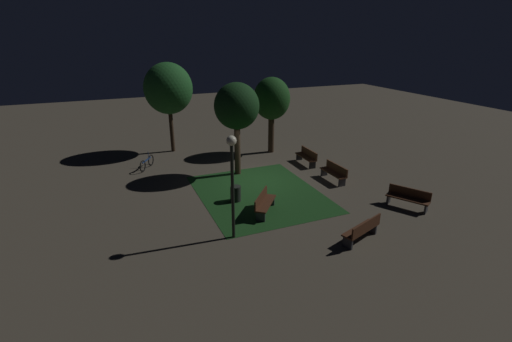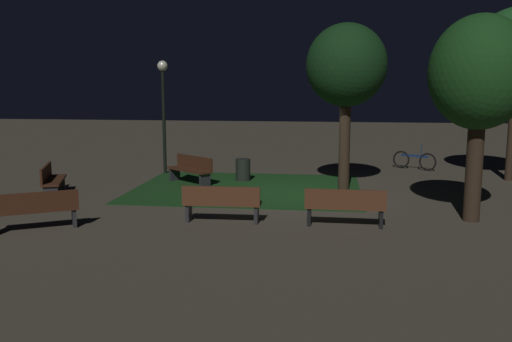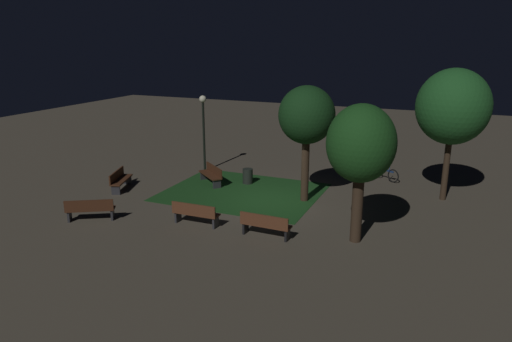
{
  "view_description": "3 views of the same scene",
  "coord_description": "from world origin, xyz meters",
  "px_view_note": "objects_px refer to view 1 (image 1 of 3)",
  "views": [
    {
      "loc": [
        -16.25,
        6.96,
        7.23
      ],
      "look_at": [
        -0.46,
        0.39,
        0.79
      ],
      "focal_mm": 25.72,
      "sensor_mm": 36.0,
      "label": 1
    },
    {
      "loc": [
        1.0,
        -15.94,
        3.23
      ],
      "look_at": [
        -1.08,
        -0.04,
        0.65
      ],
      "focal_mm": 38.95,
      "sensor_mm": 36.0,
      "label": 2
    },
    {
      "loc": [
        7.11,
        -17.74,
        6.74
      ],
      "look_at": [
        -0.64,
        0.33,
        1.17
      ],
      "focal_mm": 32.87,
      "sensor_mm": 36.0,
      "label": 3
    }
  ],
  "objects_px": {
    "bench_near_trees": "(264,202)",
    "bicycle": "(147,163)",
    "trash_bin": "(236,194)",
    "bench_back_row": "(363,229)",
    "bench_corner": "(408,197)",
    "bench_path_side": "(307,156)",
    "lamp_post_near_wall": "(232,169)",
    "bench_lawn_edge": "(334,172)",
    "tree_left_canopy": "(272,99)",
    "tree_back_right": "(237,107)",
    "tree_tall_center": "(168,89)"
  },
  "relations": [
    {
      "from": "bench_corner",
      "to": "lamp_post_near_wall",
      "type": "xyz_separation_m",
      "value": [
        0.55,
        7.92,
        2.26
      ]
    },
    {
      "from": "trash_bin",
      "to": "bicycle",
      "type": "distance_m",
      "value": 6.78
    },
    {
      "from": "bench_lawn_edge",
      "to": "tree_left_canopy",
      "type": "relative_size",
      "value": 0.38
    },
    {
      "from": "bench_path_side",
      "to": "bench_near_trees",
      "type": "bearing_deg",
      "value": 134.44
    },
    {
      "from": "bench_near_trees",
      "to": "tree_back_right",
      "type": "distance_m",
      "value": 5.81
    },
    {
      "from": "tree_left_canopy",
      "to": "trash_bin",
      "type": "relative_size",
      "value": 6.52
    },
    {
      "from": "trash_bin",
      "to": "bicycle",
      "type": "relative_size",
      "value": 0.5
    },
    {
      "from": "bench_back_row",
      "to": "tree_back_right",
      "type": "xyz_separation_m",
      "value": [
        8.32,
        1.86,
        3.18
      ]
    },
    {
      "from": "lamp_post_near_wall",
      "to": "tree_tall_center",
      "type": "bearing_deg",
      "value": 0.3
    },
    {
      "from": "bench_lawn_edge",
      "to": "bicycle",
      "type": "relative_size",
      "value": 1.23
    },
    {
      "from": "tree_back_right",
      "to": "lamp_post_near_wall",
      "type": "bearing_deg",
      "value": 158.71
    },
    {
      "from": "trash_bin",
      "to": "bicycle",
      "type": "bearing_deg",
      "value": 28.18
    },
    {
      "from": "bench_corner",
      "to": "tree_left_canopy",
      "type": "bearing_deg",
      "value": 12.5
    },
    {
      "from": "bench_near_trees",
      "to": "bicycle",
      "type": "bearing_deg",
      "value": 27.47
    },
    {
      "from": "bench_path_side",
      "to": "lamp_post_near_wall",
      "type": "xyz_separation_m",
      "value": [
        -6.18,
        6.72,
        2.26
      ]
    },
    {
      "from": "tree_back_right",
      "to": "tree_tall_center",
      "type": "xyz_separation_m",
      "value": [
        5.49,
        2.5,
        0.35
      ]
    },
    {
      "from": "bench_back_row",
      "to": "bench_lawn_edge",
      "type": "bearing_deg",
      "value": -24.0
    },
    {
      "from": "bench_back_row",
      "to": "tree_left_canopy",
      "type": "relative_size",
      "value": 0.39
    },
    {
      "from": "tree_back_right",
      "to": "bicycle",
      "type": "xyz_separation_m",
      "value": [
        2.72,
        4.49,
        -3.32
      ]
    },
    {
      "from": "tree_left_canopy",
      "to": "tree_back_right",
      "type": "distance_m",
      "value": 4.42
    },
    {
      "from": "bench_back_row",
      "to": "lamp_post_near_wall",
      "type": "distance_m",
      "value": 5.28
    },
    {
      "from": "lamp_post_near_wall",
      "to": "bicycle",
      "type": "distance_m",
      "value": 9.52
    },
    {
      "from": "bench_path_side",
      "to": "bench_back_row",
      "type": "height_order",
      "value": "same"
    },
    {
      "from": "lamp_post_near_wall",
      "to": "bicycle",
      "type": "xyz_separation_m",
      "value": [
        8.98,
        2.05,
        -2.4
      ]
    },
    {
      "from": "bench_near_trees",
      "to": "tree_left_canopy",
      "type": "bearing_deg",
      "value": -26.77
    },
    {
      "from": "bench_corner",
      "to": "bicycle",
      "type": "xyz_separation_m",
      "value": [
        9.53,
        9.97,
        -0.14
      ]
    },
    {
      "from": "bench_path_side",
      "to": "tree_back_right",
      "type": "bearing_deg",
      "value": 88.93
    },
    {
      "from": "bench_corner",
      "to": "tree_tall_center",
      "type": "height_order",
      "value": "tree_tall_center"
    },
    {
      "from": "bench_back_row",
      "to": "trash_bin",
      "type": "distance_m",
      "value": 5.97
    },
    {
      "from": "bicycle",
      "to": "tree_tall_center",
      "type": "bearing_deg",
      "value": -35.78
    },
    {
      "from": "bench_back_row",
      "to": "bicycle",
      "type": "relative_size",
      "value": 1.26
    },
    {
      "from": "bench_lawn_edge",
      "to": "bicycle",
      "type": "xyz_separation_m",
      "value": [
        5.62,
        8.77,
        -0.14
      ]
    },
    {
      "from": "bench_lawn_edge",
      "to": "bench_corner",
      "type": "xyz_separation_m",
      "value": [
        -3.91,
        -1.2,
        0.0
      ]
    },
    {
      "from": "bench_lawn_edge",
      "to": "tree_tall_center",
      "type": "distance_m",
      "value": 11.35
    },
    {
      "from": "bench_lawn_edge",
      "to": "bench_near_trees",
      "type": "distance_m",
      "value": 5.22
    },
    {
      "from": "tree_tall_center",
      "to": "bicycle",
      "type": "height_order",
      "value": "tree_tall_center"
    },
    {
      "from": "bench_path_side",
      "to": "bench_near_trees",
      "type": "height_order",
      "value": "same"
    },
    {
      "from": "bench_lawn_edge",
      "to": "tree_left_canopy",
      "type": "height_order",
      "value": "tree_left_canopy"
    },
    {
      "from": "tree_tall_center",
      "to": "bicycle",
      "type": "bearing_deg",
      "value": 144.22
    },
    {
      "from": "bench_lawn_edge",
      "to": "tree_left_canopy",
      "type": "xyz_separation_m",
      "value": [
        5.78,
        0.95,
        2.91
      ]
    },
    {
      "from": "tree_left_canopy",
      "to": "lamp_post_near_wall",
      "type": "xyz_separation_m",
      "value": [
        -9.15,
        5.77,
        -0.64
      ]
    },
    {
      "from": "bench_near_trees",
      "to": "tree_back_right",
      "type": "height_order",
      "value": "tree_back_right"
    },
    {
      "from": "bench_near_trees",
      "to": "bicycle",
      "type": "relative_size",
      "value": 1.16
    },
    {
      "from": "bench_back_row",
      "to": "bench_corner",
      "type": "relative_size",
      "value": 1.03
    },
    {
      "from": "bench_path_side",
      "to": "lamp_post_near_wall",
      "type": "height_order",
      "value": "lamp_post_near_wall"
    },
    {
      "from": "tree_back_right",
      "to": "tree_tall_center",
      "type": "height_order",
      "value": "tree_tall_center"
    },
    {
      "from": "bench_corner",
      "to": "bench_near_trees",
      "type": "bearing_deg",
      "value": 71.9
    },
    {
      "from": "bench_path_side",
      "to": "tree_tall_center",
      "type": "distance_m",
      "value": 9.46
    },
    {
      "from": "bench_lawn_edge",
      "to": "bicycle",
      "type": "height_order",
      "value": "bicycle"
    },
    {
      "from": "bench_corner",
      "to": "tree_left_canopy",
      "type": "height_order",
      "value": "tree_left_canopy"
    }
  ]
}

